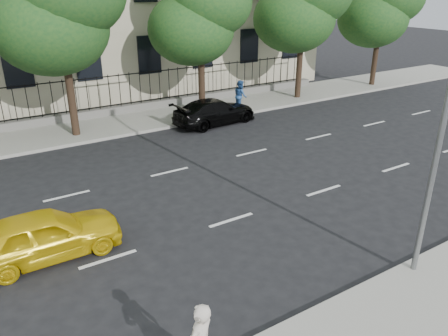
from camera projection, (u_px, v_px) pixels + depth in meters
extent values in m
plane|color=black|center=(281.00, 259.00, 11.90)|extent=(120.00, 120.00, 0.00)
cube|color=gray|center=(111.00, 125.00, 22.76)|extent=(60.00, 4.00, 0.15)
cube|color=slate|center=(101.00, 112.00, 23.98)|extent=(30.00, 0.50, 0.40)
cube|color=black|center=(100.00, 107.00, 23.86)|extent=(28.80, 0.05, 0.05)
cube|color=black|center=(97.00, 78.00, 23.23)|extent=(28.80, 0.05, 0.05)
cylinder|color=slate|center=(444.00, 119.00, 9.69)|extent=(0.14, 0.14, 8.00)
cylinder|color=#382619|center=(72.00, 101.00, 20.48)|extent=(0.36, 0.36, 3.32)
ellipsoid|color=#17451D|center=(51.00, 28.00, 19.23)|extent=(5.13, 5.13, 4.21)
cylinder|color=#382619|center=(202.00, 86.00, 23.95)|extent=(0.36, 0.36, 3.08)
ellipsoid|color=#17451D|center=(191.00, 29.00, 22.81)|extent=(4.56, 4.56, 3.74)
ellipsoid|color=#17451D|center=(210.00, 2.00, 22.34)|extent=(4.32, 4.32, 3.55)
cylinder|color=#382619|center=(299.00, 72.00, 27.34)|extent=(0.36, 0.36, 3.22)
ellipsoid|color=#17451D|center=(294.00, 18.00, 26.13)|extent=(4.94, 4.94, 4.06)
cylinder|color=#382619|center=(374.00, 63.00, 30.80)|extent=(0.36, 0.36, 3.01)
ellipsoid|color=#17451D|center=(373.00, 18.00, 29.66)|extent=(4.75, 4.75, 3.90)
imported|color=yellow|center=(45.00, 235.00, 11.75)|extent=(4.05, 1.64, 1.38)
imported|color=black|center=(215.00, 111.00, 22.93)|extent=(4.82, 2.34, 1.35)
imported|color=#2A5392|center=(240.00, 96.00, 24.68)|extent=(0.87, 1.00, 1.75)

